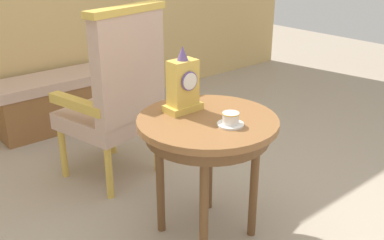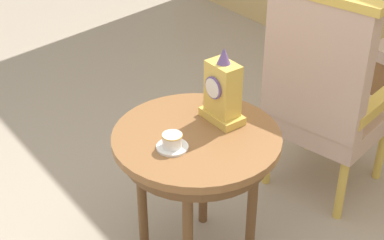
# 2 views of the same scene
# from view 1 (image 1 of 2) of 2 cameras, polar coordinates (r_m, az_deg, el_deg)

# --- Properties ---
(ground_plane) EXTENTS (10.00, 10.00, 0.00)m
(ground_plane) POSITION_cam_1_polar(r_m,az_deg,el_deg) (2.54, 3.72, -13.85)
(ground_plane) COLOR tan
(side_table) EXTENTS (0.70, 0.70, 0.67)m
(side_table) POSITION_cam_1_polar(r_m,az_deg,el_deg) (2.23, 1.98, -1.67)
(side_table) COLOR brown
(side_table) RESTS_ON ground
(teacup_left) EXTENTS (0.13, 0.13, 0.06)m
(teacup_left) POSITION_cam_1_polar(r_m,az_deg,el_deg) (2.11, 4.96, 0.04)
(teacup_left) COLOR white
(teacup_left) RESTS_ON side_table
(mantel_clock) EXTENTS (0.19, 0.11, 0.34)m
(mantel_clock) POSITION_cam_1_polar(r_m,az_deg,el_deg) (2.24, -1.16, 4.41)
(mantel_clock) COLOR gold
(mantel_clock) RESTS_ON side_table
(armchair) EXTENTS (0.64, 0.63, 1.14)m
(armchair) POSITION_cam_1_polar(r_m,az_deg,el_deg) (2.82, -9.48, 3.30)
(armchair) COLOR #CCA893
(armchair) RESTS_ON ground
(window_bench) EXTENTS (0.97, 0.40, 0.44)m
(window_bench) POSITION_cam_1_polar(r_m,az_deg,el_deg) (3.89, -17.20, 2.22)
(window_bench) COLOR #CCA893
(window_bench) RESTS_ON ground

